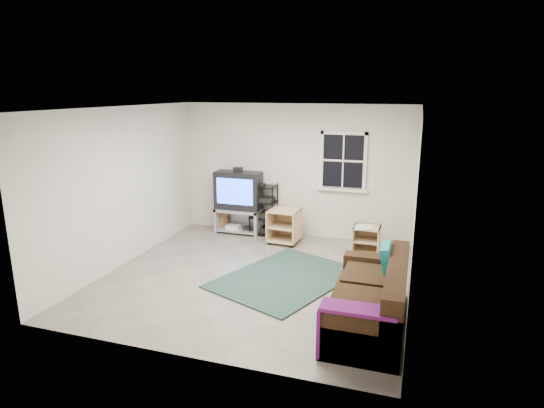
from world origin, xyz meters
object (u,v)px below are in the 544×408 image
(side_table_left, at_px, (285,224))
(sofa, at_px, (372,302))
(side_table_right, at_px, (367,238))
(tv_unit, at_px, (239,197))
(av_rack, at_px, (264,213))

(side_table_left, distance_m, sofa, 3.34)
(sofa, bearing_deg, side_table_right, 97.76)
(tv_unit, distance_m, side_table_right, 2.70)
(side_table_left, xyz_separation_m, sofa, (1.91, -2.74, -0.03))
(av_rack, height_order, sofa, av_rack)
(sofa, bearing_deg, side_table_left, 124.87)
(tv_unit, height_order, sofa, tv_unit)
(side_table_right, height_order, sofa, sofa)
(tv_unit, bearing_deg, av_rack, 4.93)
(tv_unit, relative_size, side_table_right, 2.56)
(tv_unit, bearing_deg, side_table_left, -14.63)
(side_table_right, bearing_deg, side_table_left, 173.99)
(av_rack, height_order, side_table_right, av_rack)
(av_rack, bearing_deg, tv_unit, -175.07)
(side_table_right, distance_m, sofa, 2.60)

